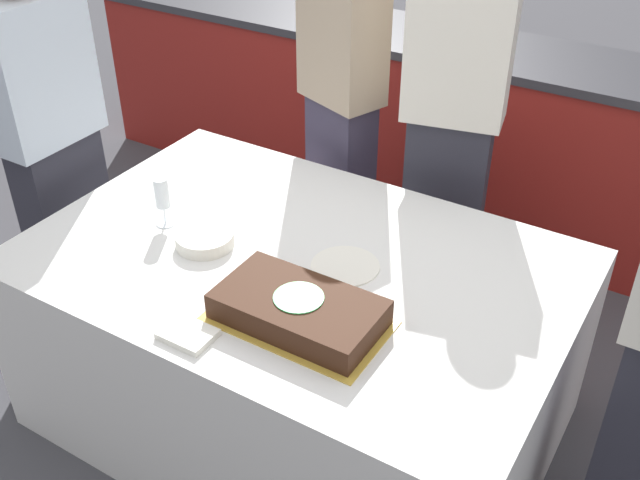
% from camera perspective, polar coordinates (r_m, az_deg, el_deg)
% --- Properties ---
extents(ground_plane, '(14.00, 14.00, 0.00)m').
position_cam_1_polar(ground_plane, '(2.89, -1.54, -13.13)').
color(ground_plane, '#424247').
extents(back_counter, '(4.40, 0.58, 0.92)m').
position_cam_1_polar(back_counter, '(3.84, 11.95, 7.73)').
color(back_counter, maroon).
rests_on(back_counter, ground_plane).
extents(dining_table, '(1.75, 1.16, 0.72)m').
position_cam_1_polar(dining_table, '(2.64, -1.65, -7.78)').
color(dining_table, silver).
rests_on(dining_table, ground_plane).
extents(cake, '(0.51, 0.30, 0.09)m').
position_cam_1_polar(cake, '(2.14, -1.62, -5.33)').
color(cake, gold).
rests_on(cake, dining_table).
extents(plate_stack, '(0.19, 0.19, 0.04)m').
position_cam_1_polar(plate_stack, '(2.49, -8.76, 0.08)').
color(plate_stack, white).
rests_on(plate_stack, dining_table).
extents(wine_glass, '(0.07, 0.07, 0.18)m').
position_cam_1_polar(wine_glass, '(2.57, -11.95, 3.38)').
color(wine_glass, white).
rests_on(wine_glass, dining_table).
extents(side_plate_near_cake, '(0.22, 0.22, 0.00)m').
position_cam_1_polar(side_plate_near_cake, '(2.37, 1.94, -1.99)').
color(side_plate_near_cake, white).
rests_on(side_plate_near_cake, dining_table).
extents(utensil_pile, '(0.15, 0.11, 0.02)m').
position_cam_1_polar(utensil_pile, '(2.13, -10.04, -7.08)').
color(utensil_pile, white).
rests_on(utensil_pile, dining_table).
extents(person_cutting_cake, '(0.40, 0.27, 1.66)m').
position_cam_1_polar(person_cutting_cake, '(2.89, 9.92, 7.72)').
color(person_cutting_cake, '#282833').
rests_on(person_cutting_cake, ground_plane).
extents(person_seated_left, '(0.21, 0.40, 1.61)m').
position_cam_1_polar(person_seated_left, '(3.02, -19.71, 6.76)').
color(person_seated_left, '#282833').
rests_on(person_seated_left, ground_plane).
extents(person_standing_back, '(0.38, 0.30, 1.67)m').
position_cam_1_polar(person_standing_back, '(3.07, 1.65, 10.13)').
color(person_standing_back, '#383347').
rests_on(person_standing_back, ground_plane).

